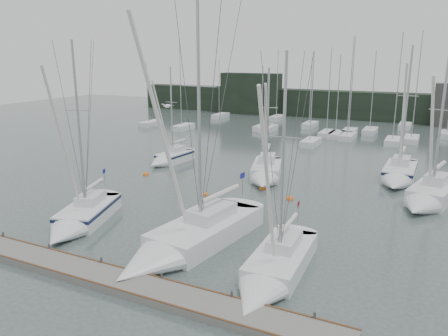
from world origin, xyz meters
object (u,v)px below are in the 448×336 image
object	(u,v)px
sailboat_near_left	(79,220)
sailboat_near_center	(180,245)
sailboat_near_right	(271,274)
buoy_a	(206,195)
sailboat_mid_a	(169,159)
buoy_c	(146,175)
buoy_b	(290,199)
sailboat_mid_d	(398,176)
sailboat_mid_c	(265,174)
buoy_d	(263,189)
sailboat_mid_e	(428,198)

from	to	relation	value
sailboat_near_left	sailboat_near_center	size ratio (longest dim) A/B	0.80
sailboat_near_right	buoy_a	bearing A→B (deg)	129.11
sailboat_mid_a	buoy_c	world-z (taller)	sailboat_mid_a
sailboat_near_left	buoy_a	xyz separation A→B (m)	(4.46, 10.12, -0.55)
sailboat_mid_a	buoy_a	xyz separation A→B (m)	(8.94, -7.95, -0.54)
buoy_b	buoy_c	bearing A→B (deg)	176.50
sailboat_mid_d	buoy_a	xyz separation A→B (m)	(-14.24, -11.39, -0.63)
sailboat_mid_a	sailboat_mid_c	bearing A→B (deg)	-2.51
buoy_d	buoy_a	bearing A→B (deg)	-133.51
sailboat_near_left	buoy_c	size ratio (longest dim) A/B	22.22
sailboat_near_left	sailboat_mid_d	bearing A→B (deg)	30.95
sailboat_near_center	buoy_b	bearing A→B (deg)	85.93
sailboat_mid_c	buoy_d	xyz separation A→B (m)	(0.71, -2.54, -0.62)
buoy_c	buoy_d	world-z (taller)	same
sailboat_near_center	buoy_d	world-z (taller)	sailboat_near_center
sailboat_near_right	buoy_c	world-z (taller)	sailboat_near_right
sailboat_mid_d	sailboat_near_left	bearing A→B (deg)	-130.29
sailboat_near_left	buoy_a	world-z (taller)	sailboat_near_left
buoy_a	buoy_d	bearing A→B (deg)	46.49
sailboat_near_center	buoy_b	xyz separation A→B (m)	(2.75, 12.67, -0.60)
sailboat_near_left	sailboat_near_right	world-z (taller)	sailboat_near_left
sailboat_near_left	sailboat_mid_e	distance (m)	26.41
buoy_b	sailboat_mid_a	bearing A→B (deg)	159.56
sailboat_mid_d	buoy_c	bearing A→B (deg)	-159.03
buoy_a	sailboat_mid_c	bearing A→B (deg)	65.25
sailboat_near_left	sailboat_mid_d	size ratio (longest dim) A/B	1.01
sailboat_near_right	sailboat_mid_d	distance (m)	23.17
buoy_c	sailboat_near_right	bearing A→B (deg)	-37.99
sailboat_mid_e	buoy_a	distance (m)	17.78
buoy_c	sailboat_mid_e	bearing A→B (deg)	5.25
buoy_b	sailboat_near_center	bearing A→B (deg)	-102.23
sailboat_near_center	buoy_c	distance (m)	18.41
sailboat_mid_e	buoy_d	xyz separation A→B (m)	(-13.28, -1.51, -0.63)
sailboat_mid_e	buoy_d	bearing A→B (deg)	-160.66
sailboat_near_center	sailboat_mid_c	distance (m)	16.98
sailboat_mid_d	sailboat_near_center	bearing A→B (deg)	-114.30
sailboat_near_right	sailboat_mid_d	world-z (taller)	sailboat_mid_d
sailboat_near_right	sailboat_mid_d	size ratio (longest dim) A/B	0.96
sailboat_mid_c	buoy_c	xyz separation A→B (m)	(-11.36, -3.36, -0.62)
buoy_b	buoy_d	bearing A→B (deg)	150.52
sailboat_mid_a	sailboat_mid_e	distance (m)	26.01
sailboat_near_right	sailboat_mid_e	bearing A→B (deg)	65.35
sailboat_mid_a	sailboat_near_right	bearing A→B (deg)	-40.56
sailboat_near_left	sailboat_mid_c	bearing A→B (deg)	47.79
sailboat_mid_a	sailboat_mid_e	world-z (taller)	sailboat_mid_e
buoy_a	buoy_d	xyz separation A→B (m)	(3.66, 3.85, 0.00)
buoy_a	sailboat_near_right	bearing A→B (deg)	-48.56
sailboat_mid_e	buoy_b	size ratio (longest dim) A/B	20.92
buoy_b	buoy_a	bearing A→B (deg)	-162.64
sailboat_near_center	sailboat_mid_d	distance (m)	24.22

